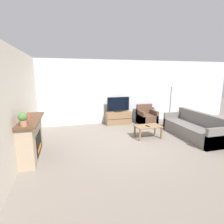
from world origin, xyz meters
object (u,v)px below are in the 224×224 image
at_px(tv, 118,105).
at_px(armchair, 147,117).
at_px(fireplace, 31,138).
at_px(couch, 193,129).
at_px(potted_plant, 23,118).
at_px(coffee_table, 148,128).
at_px(mantel_vase_centre_left, 29,116).
at_px(mantel_vase_left, 25,118).
at_px(floor_lamp, 171,88).
at_px(remote, 148,126).
at_px(tv_stand, 118,118).

xyz_separation_m(tv, armchair, (1.20, -0.27, -0.56)).
xyz_separation_m(fireplace, armchair, (4.25, 2.13, -0.24)).
bearing_deg(couch, potted_plant, -170.25).
bearing_deg(couch, coffee_table, 167.02).
bearing_deg(potted_plant, tv, 45.48).
bearing_deg(fireplace, couch, 1.99).
bearing_deg(armchair, mantel_vase_centre_left, -152.03).
distance_m(mantel_vase_left, floor_lamp, 5.54).
bearing_deg(fireplace, coffee_table, 8.41).
xyz_separation_m(potted_plant, couch, (5.00, 0.86, -0.90)).
distance_m(couch, floor_lamp, 2.00).
bearing_deg(remote, tv_stand, 87.24).
bearing_deg(tv_stand, potted_plant, -134.50).
bearing_deg(floor_lamp, tv_stand, 161.03).
height_order(couch, floor_lamp, floor_lamp).
height_order(tv, couch, tv).
relative_size(armchair, coffee_table, 0.95).
relative_size(fireplace, tv, 1.68).
height_order(tv_stand, remote, tv_stand).
distance_m(mantel_vase_left, remote, 3.65).
xyz_separation_m(mantel_vase_centre_left, couch, (5.00, 0.29, -0.82)).
relative_size(remote, floor_lamp, 0.08).
bearing_deg(mantel_vase_centre_left, fireplace, 97.85).
bearing_deg(fireplace, mantel_vase_centre_left, -82.15).
relative_size(mantel_vase_left, mantel_vase_centre_left, 1.30).
xyz_separation_m(coffee_table, floor_lamp, (1.57, 1.18, 1.22)).
distance_m(armchair, floor_lamp, 1.60).
relative_size(potted_plant, floor_lamp, 0.17).
height_order(coffee_table, couch, couch).
distance_m(tv_stand, floor_lamp, 2.52).
bearing_deg(couch, floor_lamp, 87.35).
distance_m(potted_plant, remote, 3.72).
height_order(armchair, coffee_table, armchair).
height_order(tv_stand, tv, tv).
bearing_deg(mantel_vase_left, tv, 43.54).
distance_m(potted_plant, tv_stand, 4.42).
distance_m(fireplace, mantel_vase_left, 0.78).
distance_m(fireplace, coffee_table, 3.56).
height_order(potted_plant, remote, potted_plant).
bearing_deg(tv_stand, armchair, -12.69).
relative_size(mantel_vase_centre_left, tv, 0.21).
bearing_deg(fireplace, armchair, 26.59).
distance_m(tv, coffee_table, 1.99).
distance_m(mantel_vase_left, tv, 4.19).
xyz_separation_m(tv_stand, coffee_table, (0.47, -1.88, 0.08)).
xyz_separation_m(fireplace, tv_stand, (3.05, 2.40, -0.25)).
bearing_deg(armchair, mantel_vase_left, -148.34).
distance_m(tv_stand, remote, 1.98).
bearing_deg(coffee_table, fireplace, -171.59).
bearing_deg(coffee_table, tv, 104.05).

